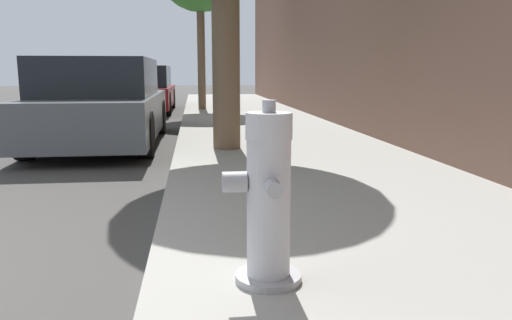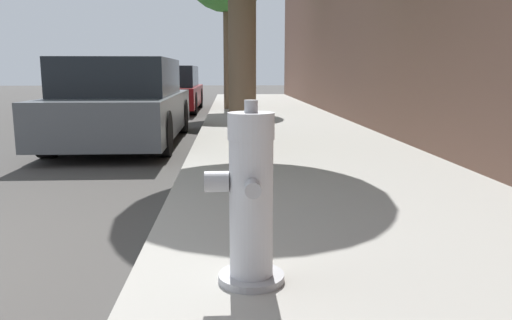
# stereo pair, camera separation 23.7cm
# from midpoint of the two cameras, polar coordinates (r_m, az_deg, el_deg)

# --- Properties ---
(sidewalk_slab) EXTENTS (2.98, 40.00, 0.15)m
(sidewalk_slab) POSITION_cam_midpoint_polar(r_m,az_deg,el_deg) (2.87, 20.35, -12.63)
(sidewalk_slab) COLOR #99968E
(sidewalk_slab) RESTS_ON ground_plane
(fire_hydrant) EXTENTS (0.38, 0.40, 0.87)m
(fire_hydrant) POSITION_cam_midpoint_polar(r_m,az_deg,el_deg) (2.36, 2.24, -4.72)
(fire_hydrant) COLOR #97979C
(fire_hydrant) RESTS_ON sidewalk_slab
(parked_car_near) EXTENTS (1.75, 4.33, 1.35)m
(parked_car_near) POSITION_cam_midpoint_polar(r_m,az_deg,el_deg) (8.24, -14.06, 6.30)
(parked_car_near) COLOR #4C5156
(parked_car_near) RESTS_ON ground_plane
(parked_car_mid) EXTENTS (1.86, 4.52, 1.31)m
(parked_car_mid) POSITION_cam_midpoint_polar(r_m,az_deg,el_deg) (14.88, -9.62, 7.94)
(parked_car_mid) COLOR maroon
(parked_car_mid) RESTS_ON ground_plane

